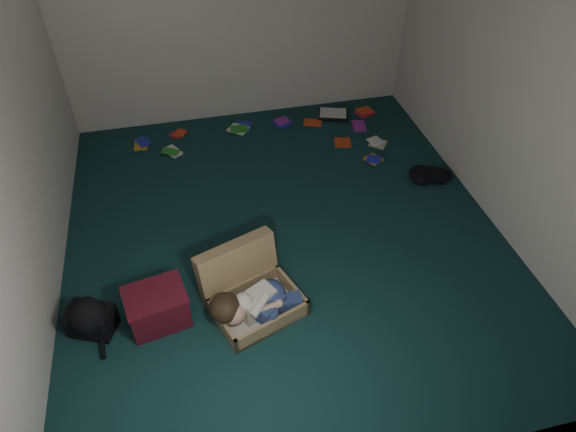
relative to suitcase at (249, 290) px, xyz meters
name	(u,v)px	position (x,y,z in m)	size (l,w,h in m)	color
floor	(284,233)	(0.46, 0.73, -0.15)	(4.50, 4.50, 0.00)	#113131
wall_back	(238,9)	(0.46, 2.98, 1.15)	(4.50, 4.50, 0.00)	silver
wall_front	(393,360)	(0.46, -1.52, 1.15)	(4.50, 4.50, 0.00)	silver
wall_left	(10,146)	(-1.54, 0.73, 1.15)	(4.50, 4.50, 0.00)	silver
wall_right	(514,84)	(2.46, 0.73, 1.15)	(4.50, 4.50, 0.00)	silver
suitcase	(249,290)	(0.00, 0.00, 0.00)	(0.87, 0.86, 0.50)	#9D8256
person	(255,303)	(0.01, -0.18, 0.04)	(0.76, 0.39, 0.31)	silver
maroon_bin	(158,307)	(-0.73, -0.02, 0.01)	(0.52, 0.44, 0.32)	#4D0F1C
backpack	(91,319)	(-1.24, 0.01, -0.02)	(0.42, 0.34, 0.25)	black
clothing_pile	(432,175)	(2.16, 1.17, -0.09)	(0.39, 0.32, 0.13)	black
paper_tray	(333,114)	(1.53, 2.65, -0.12)	(0.43, 0.37, 0.05)	black
book_scatter	(287,133)	(0.88, 2.41, -0.14)	(2.98, 1.27, 0.02)	orange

